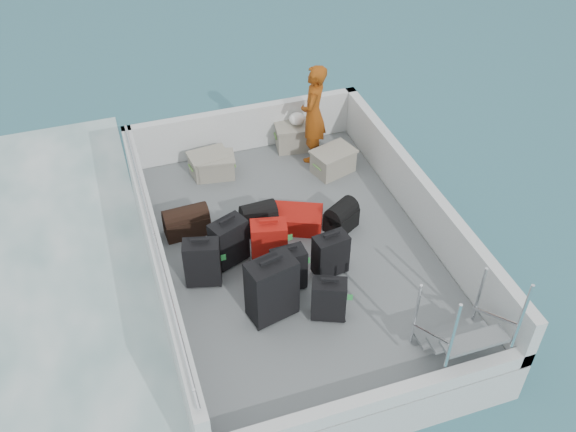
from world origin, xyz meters
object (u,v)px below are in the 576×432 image
suitcase_4 (289,270)px  passenger (313,114)px  suitcase_1 (203,263)px  suitcase_8 (297,219)px  crate_3 (333,162)px  suitcase_3 (272,290)px  crate_1 (216,167)px  crate_2 (297,136)px  suitcase_5 (269,243)px  suitcase_2 (229,242)px  suitcase_6 (329,300)px  crate_0 (209,165)px  suitcase_7 (330,255)px

suitcase_4 → passenger: (1.20, 2.45, 0.46)m
suitcase_1 → suitcase_8: bearing=37.5°
crate_3 → suitcase_3: bearing=-125.4°
crate_1 → crate_2: (1.36, 0.35, 0.04)m
suitcase_4 → crate_2: bearing=66.6°
suitcase_8 → suitcase_1: bearing=137.6°
suitcase_3 → passenger: size_ratio=0.54×
crate_3 → suitcase_8: bearing=-132.0°
suitcase_5 → crate_1: suitcase_5 is taller
suitcase_2 → crate_3: size_ratio=1.12×
suitcase_6 → crate_3: (1.07, 2.58, -0.10)m
crate_0 → suitcase_5: bearing=-81.8°
suitcase_3 → crate_2: bearing=53.0°
suitcase_8 → passenger: bearing=-2.8°
suitcase_8 → crate_3: (0.90, 1.00, 0.04)m
suitcase_2 → crate_0: bearing=61.8°
suitcase_3 → suitcase_5: bearing=61.8°
crate_1 → passenger: (1.49, 0.00, 0.60)m
suitcase_1 → suitcase_6: suitcase_1 is taller
suitcase_7 → suitcase_8: 0.94m
suitcase_3 → suitcase_8: (0.77, 1.35, -0.28)m
suitcase_3 → crate_1: 2.80m
suitcase_4 → suitcase_8: bearing=63.1°
suitcase_5 → suitcase_3: bearing=-92.4°
suitcase_6 → crate_0: bearing=125.0°
crate_0 → suitcase_1: bearing=-104.8°
suitcase_2 → crate_0: 1.89m
suitcase_1 → suitcase_6: bearing=-24.3°
crate_1 → passenger: bearing=0.1°
suitcase_4 → suitcase_6: size_ratio=1.08×
crate_2 → suitcase_8: bearing=-108.9°
suitcase_2 → passenger: (1.75, 1.79, 0.44)m
suitcase_1 → crate_0: size_ratio=1.22×
suitcase_6 → crate_2: (0.78, 3.37, -0.08)m
suitcase_6 → passenger: passenger is taller
suitcase_6 → suitcase_8: size_ratio=0.83×
passenger → suitcase_2: bearing=-11.9°
suitcase_2 → suitcase_7: size_ratio=1.09×
suitcase_4 → crate_2: 2.99m
suitcase_5 → crate_2: suitcase_5 is taller
suitcase_1 → suitcase_5: (0.85, 0.10, -0.01)m
suitcase_5 → suitcase_6: 1.14m
crate_2 → passenger: passenger is taller
suitcase_7 → suitcase_2: bearing=144.5°
suitcase_2 → suitcase_3: (0.24, -1.00, 0.09)m
suitcase_5 → suitcase_7: suitcase_5 is taller
suitcase_2 → suitcase_8: 1.08m
suitcase_6 → passenger: (0.91, 3.02, 0.49)m
suitcase_1 → crate_1: (0.64, 2.05, -0.16)m
suitcase_2 → suitcase_3: bearing=-99.4°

